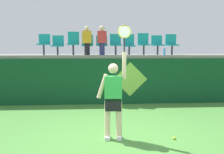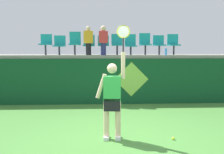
{
  "view_description": "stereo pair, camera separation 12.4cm",
  "coord_description": "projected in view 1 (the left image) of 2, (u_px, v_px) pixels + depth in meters",
  "views": [
    {
      "loc": [
        -0.44,
        -5.04,
        1.99
      ],
      "look_at": [
        -0.05,
        1.22,
        1.26
      ],
      "focal_mm": 37.26,
      "sensor_mm": 36.0,
      "label": 1
    },
    {
      "loc": [
        -0.32,
        -5.04,
        1.99
      ],
      "look_at": [
        -0.05,
        1.22,
        1.26
      ],
      "focal_mm": 37.26,
      "sensor_mm": 36.0,
      "label": 2
    }
  ],
  "objects": [
    {
      "name": "stadium_chair_1",
      "position": [
        58.0,
        44.0,
        9.05
      ],
      "size": [
        0.44,
        0.42,
        0.76
      ],
      "color": "#38383D",
      "rests_on": "spectator_platform"
    },
    {
      "name": "stadium_chair_6",
      "position": [
        129.0,
        44.0,
        9.23
      ],
      "size": [
        0.44,
        0.42,
        0.82
      ],
      "color": "#38383D",
      "rests_on": "spectator_platform"
    },
    {
      "name": "ground_plane",
      "position": [
        118.0,
        139.0,
        5.25
      ],
      "size": [
        40.0,
        40.0,
        0.0
      ],
      "primitive_type": "plane",
      "color": "#478438"
    },
    {
      "name": "stadium_chair_7",
      "position": [
        143.0,
        43.0,
        9.25
      ],
      "size": [
        0.44,
        0.42,
        0.87
      ],
      "color": "#38383D",
      "rests_on": "spectator_platform"
    },
    {
      "name": "stadium_chair_0",
      "position": [
        44.0,
        43.0,
        9.01
      ],
      "size": [
        0.44,
        0.42,
        0.82
      ],
      "color": "#38383D",
      "rests_on": "spectator_platform"
    },
    {
      "name": "tennis_ball",
      "position": [
        174.0,
        138.0,
        5.2
      ],
      "size": [
        0.07,
        0.07,
        0.07
      ],
      "primitive_type": "sphere",
      "color": "#D1E533",
      "rests_on": "ground_plane"
    },
    {
      "name": "spectator_platform",
      "position": [
        108.0,
        56.0,
        9.86
      ],
      "size": [
        12.8,
        2.81,
        0.12
      ],
      "primitive_type": "cube",
      "color": "gray",
      "rests_on": "court_back_wall"
    },
    {
      "name": "stadium_chair_5",
      "position": [
        116.0,
        43.0,
        9.19
      ],
      "size": [
        0.44,
        0.42,
        0.83
      ],
      "color": "#38383D",
      "rests_on": "spectator_platform"
    },
    {
      "name": "tennis_player",
      "position": [
        113.0,
        97.0,
        5.13
      ],
      "size": [
        0.75,
        0.28,
        2.52
      ],
      "color": "white",
      "rests_on": "ground_plane"
    },
    {
      "name": "spectator_1",
      "position": [
        87.0,
        40.0,
        8.7
      ],
      "size": [
        0.34,
        0.2,
        1.08
      ],
      "color": "black",
      "rests_on": "spectator_platform"
    },
    {
      "name": "stadium_chair_9",
      "position": [
        172.0,
        43.0,
        9.33
      ],
      "size": [
        0.44,
        0.42,
        0.83
      ],
      "color": "#38383D",
      "rests_on": "spectator_platform"
    },
    {
      "name": "court_back_wall",
      "position": [
        110.0,
        81.0,
        8.62
      ],
      "size": [
        12.8,
        0.2,
        1.69
      ],
      "primitive_type": "cube",
      "color": "#0F4223",
      "rests_on": "ground_plane"
    },
    {
      "name": "stadium_chair_8",
      "position": [
        157.0,
        44.0,
        9.29
      ],
      "size": [
        0.44,
        0.42,
        0.78
      ],
      "color": "#38383D",
      "rests_on": "spectator_platform"
    },
    {
      "name": "spectator_0",
      "position": [
        102.0,
        40.0,
        8.72
      ],
      "size": [
        0.34,
        0.21,
        1.1
      ],
      "color": "navy",
      "rests_on": "spectator_platform"
    },
    {
      "name": "wall_signage_mount",
      "position": [
        130.0,
        104.0,
        8.65
      ],
      "size": [
        1.27,
        0.01,
        1.56
      ],
      "color": "#0F4223",
      "rests_on": "ground_plane"
    },
    {
      "name": "stadium_chair_2",
      "position": [
        73.0,
        42.0,
        9.08
      ],
      "size": [
        0.44,
        0.42,
        0.91
      ],
      "color": "#38383D",
      "rests_on": "spectator_platform"
    },
    {
      "name": "stadium_chair_4",
      "position": [
        102.0,
        44.0,
        9.15
      ],
      "size": [
        0.44,
        0.42,
        0.77
      ],
      "color": "#38383D",
      "rests_on": "spectator_platform"
    },
    {
      "name": "stadium_chair_3",
      "position": [
        87.0,
        44.0,
        9.12
      ],
      "size": [
        0.44,
        0.42,
        0.8
      ],
      "color": "#38383D",
      "rests_on": "spectator_platform"
    },
    {
      "name": "water_bottle",
      "position": [
        164.0,
        52.0,
        8.73
      ],
      "size": [
        0.08,
        0.08,
        0.25
      ],
      "primitive_type": "cylinder",
      "color": "#338CE5",
      "rests_on": "spectator_platform"
    }
  ]
}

